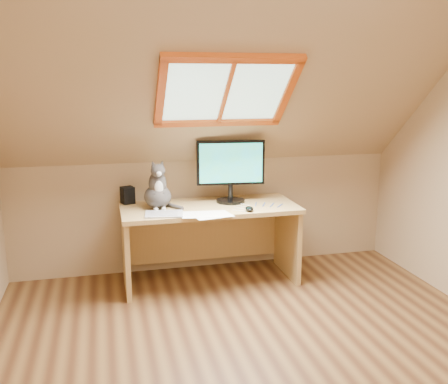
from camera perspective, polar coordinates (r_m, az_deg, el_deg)
name	(u,v)px	position (r m, az deg, el deg)	size (l,w,h in m)	color
ground	(267,366)	(3.23, 4.93, -19.19)	(3.50, 3.50, 0.00)	brown
room_shell	(278,133)	(2.67, 6.15, 6.70)	(3.52, 3.52, 2.41)	tan
desk	(208,228)	(4.31, -1.83, -4.11)	(1.47, 0.64, 0.67)	tan
monitor	(231,167)	(4.25, 0.76, 2.87)	(0.58, 0.25, 0.54)	black
cat	(158,191)	(4.12, -7.59, 0.13)	(0.23, 0.28, 0.41)	#4B4543
desk_speaker	(128,195)	(4.34, -10.97, -0.35)	(0.10, 0.10, 0.14)	black
graphics_tablet	(164,214)	(3.94, -6.86, -2.53)	(0.29, 0.21, 0.01)	#B2B2B7
mouse	(249,209)	(4.03, 2.92, -1.92)	(0.06, 0.11, 0.04)	black
papers	(213,214)	(3.94, -1.31, -2.49)	(0.33, 0.27, 0.00)	white
cables	(258,206)	(4.18, 3.89, -1.60)	(0.51, 0.26, 0.01)	silver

